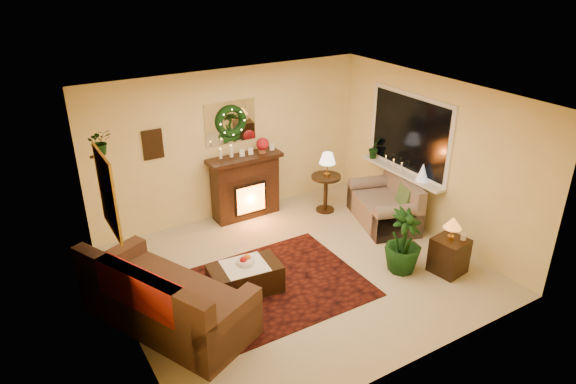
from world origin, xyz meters
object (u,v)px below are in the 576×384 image
loveseat (384,200)px  fireplace (245,187)px  coffee_table (245,278)px  side_table_round (326,194)px  sofa (167,294)px  end_table_square (449,255)px

loveseat → fireplace: bearing=160.4°
fireplace → coffee_table: size_ratio=1.20×
side_table_round → coffee_table: side_table_round is taller
sofa → end_table_square: 4.03m
side_table_round → coffee_table: size_ratio=0.71×
sofa → side_table_round: sofa is taller
fireplace → loveseat: (1.93, -1.46, -0.13)m
side_table_round → sofa: bearing=-156.0°
sofa → side_table_round: size_ratio=3.25×
fireplace → loveseat: 2.42m
fireplace → end_table_square: (1.73, -3.14, -0.28)m
sofa → loveseat: bearing=-15.5°
side_table_round → coffee_table: bearing=-148.2°
fireplace → coffee_table: fireplace is taller
fireplace → side_table_round: (1.32, -0.58, -0.23)m
coffee_table → end_table_square: bearing=-15.4°
fireplace → end_table_square: fireplace is taller
end_table_square → side_table_round: bearing=99.1°
end_table_square → coffee_table: 2.99m
sofa → fireplace: bearing=19.7°
fireplace → sofa: bearing=-136.2°
side_table_round → loveseat: bearing=-55.0°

